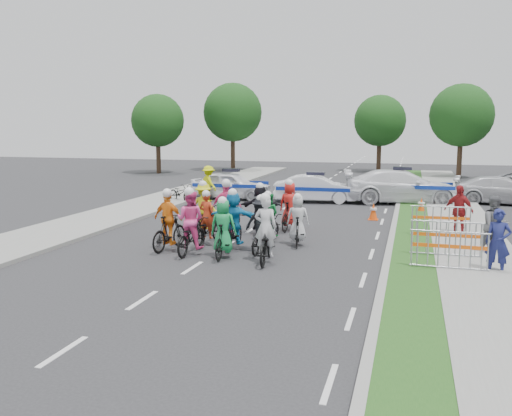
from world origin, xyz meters
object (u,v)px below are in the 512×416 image
(rider_5, at_px, (233,224))
(rider_12, at_px, (229,215))
(spectator_0, at_px, (498,242))
(marshal_hiviz, at_px, (209,183))
(barrier_2, at_px, (441,222))
(tree_1, at_px, (462,115))
(police_car_2, at_px, (402,187))
(rider_13, at_px, (290,211))
(police_car_0, at_px, (231,185))
(rider_7, at_px, (298,225))
(tree_0, at_px, (158,121))
(rider_3, at_px, (169,227))
(cone_1, at_px, (421,206))
(rider_2, at_px, (191,229))
(rider_9, at_px, (227,215))
(spectator_2, at_px, (459,210))
(cone_0, at_px, (373,212))
(rider_11, at_px, (260,212))
(spectator_1, at_px, (495,226))
(barrier_1, at_px, (446,240))
(civilian_sedan, at_px, (503,190))
(tree_4, at_px, (380,121))
(rider_10, at_px, (204,213))
(parked_bike, at_px, (180,193))
(rider_8, at_px, (268,223))
(police_car_1, at_px, (316,189))
(rider_0, at_px, (266,240))
(rider_6, at_px, (207,226))
(tree_3, at_px, (233,112))
(barrier_0, at_px, (449,252))
(rider_1, at_px, (224,234))

(rider_5, distance_m, rider_12, 3.09)
(spectator_0, distance_m, marshal_hiviz, 16.91)
(barrier_2, xyz_separation_m, tree_1, (2.30, 23.91, 3.98))
(tree_1, bearing_deg, rider_12, -111.70)
(police_car_2, bearing_deg, barrier_2, -178.79)
(rider_13, height_order, police_car_0, rider_13)
(rider_7, xyz_separation_m, tree_0, (-16.20, 24.35, 3.51))
(rider_3, relative_size, cone_1, 2.78)
(rider_2, relative_size, police_car_2, 0.36)
(rider_9, height_order, spectator_2, rider_9)
(cone_0, distance_m, tree_1, 21.54)
(rider_3, relative_size, rider_11, 1.05)
(spectator_1, bearing_deg, police_car_0, 110.69)
(spectator_1, height_order, barrier_1, spectator_1)
(civilian_sedan, relative_size, tree_4, 0.74)
(police_car_0, bearing_deg, tree_1, -37.20)
(police_car_2, xyz_separation_m, cone_0, (-1.01, -5.49, -0.49))
(rider_10, bearing_deg, parked_bike, -53.52)
(rider_8, distance_m, police_car_0, 11.21)
(police_car_1, xyz_separation_m, marshal_hiviz, (-5.35, -0.99, 0.22))
(barrier_2, bearing_deg, tree_4, 97.55)
(rider_0, xyz_separation_m, police_car_0, (-5.24, 13.09, 0.06))
(rider_6, distance_m, police_car_2, 13.13)
(rider_2, xyz_separation_m, tree_0, (-13.32, 26.36, 3.44))
(rider_9, xyz_separation_m, civilian_sedan, (10.44, 11.53, -0.11))
(rider_12, xyz_separation_m, parked_bike, (-4.79, 6.79, -0.13))
(cone_1, xyz_separation_m, tree_1, (2.86, 18.21, 4.20))
(rider_5, bearing_deg, tree_0, -62.28)
(rider_0, relative_size, police_car_1, 0.49)
(rider_6, distance_m, rider_12, 2.31)
(police_car_2, relative_size, tree_3, 0.78)
(rider_8, bearing_deg, tree_3, -61.36)
(rider_3, relative_size, marshal_hiviz, 1.08)
(spectator_2, height_order, cone_1, spectator_2)
(barrier_1, xyz_separation_m, tree_0, (-20.70, 25.11, 3.63))
(rider_6, height_order, tree_3, tree_3)
(barrier_0, relative_size, cone_0, 2.86)
(rider_8, height_order, tree_0, tree_0)
(spectator_2, xyz_separation_m, barrier_1, (-0.61, -3.88, -0.34))
(rider_12, bearing_deg, civilian_sedan, -129.19)
(rider_2, xyz_separation_m, tree_4, (3.68, 32.36, 3.44))
(rider_7, height_order, rider_9, rider_9)
(barrier_0, bearing_deg, marshal_hiviz, 132.91)
(rider_1, xyz_separation_m, tree_0, (-14.44, 26.61, 3.47))
(tree_1, bearing_deg, rider_11, -108.85)
(tree_1, bearing_deg, cone_0, -103.08)
(rider_8, bearing_deg, tree_4, -84.84)
(rider_12, distance_m, spectator_0, 9.56)
(police_car_0, distance_m, barrier_1, 15.24)
(rider_1, bearing_deg, tree_4, -97.34)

